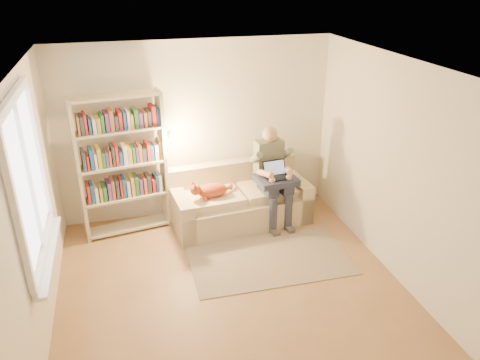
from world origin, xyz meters
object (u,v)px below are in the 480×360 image
object	(u,v)px
sofa	(239,202)
bookshelf	(122,159)
person	(272,171)
cat	(210,190)
laptop	(276,173)

from	to	relation	value
sofa	bookshelf	size ratio (longest dim) A/B	1.02
person	cat	world-z (taller)	person
laptop	cat	bearing A→B (deg)	170.67
person	cat	xyz separation A→B (m)	(-0.93, -0.06, -0.17)
laptop	bookshelf	distance (m)	2.14
sofa	person	world-z (taller)	person
sofa	bookshelf	distance (m)	1.81
person	laptop	xyz separation A→B (m)	(0.01, -0.13, 0.02)
cat	laptop	xyz separation A→B (m)	(0.93, -0.07, 0.18)
sofa	cat	bearing A→B (deg)	-165.22
cat	laptop	bearing A→B (deg)	-9.33
person	cat	size ratio (longest dim) A/B	2.20
sofa	laptop	xyz separation A→B (m)	(0.47, -0.24, 0.52)
sofa	laptop	distance (m)	0.74
sofa	bookshelf	world-z (taller)	bookshelf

